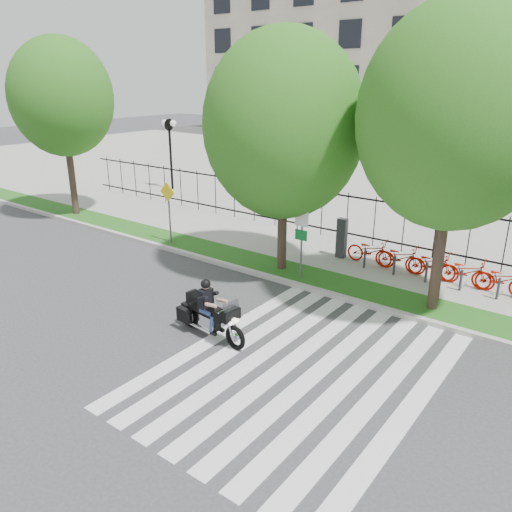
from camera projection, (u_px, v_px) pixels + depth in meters
The scene contains 15 objects.
ground at pixel (161, 314), 14.59m from camera, with size 120.00×120.00×0.00m, color #343436.
curb at pixel (248, 271), 17.64m from camera, with size 60.00×0.20×0.15m, color #B0ADA5.
grass_verge at pixel (262, 264), 18.27m from camera, with size 60.00×1.50×0.15m, color #1B5214.
sidewalk at pixel (299, 247), 20.15m from camera, with size 60.00×3.50×0.15m, color #A09E95.
plaza at pixel (440, 180), 33.30m from camera, with size 80.00×34.00×0.10m, color #A09E95.
crosswalk_stripes at pixel (301, 369), 11.84m from camera, with size 5.70×8.00×0.01m, color silver, non-canonical shape.
iron_fence at pixel (322, 212), 21.09m from camera, with size 30.00×0.06×2.00m, color black, non-canonical shape.
lamp_post_left at pixel (170, 137), 29.31m from camera, with size 1.06×0.70×4.25m.
street_tree_0 at pixel (62, 97), 22.90m from camera, with size 4.69×4.69×8.20m.
street_tree_1 at pixel (284, 126), 16.08m from camera, with size 5.29×5.29×7.96m.
street_tree_2 at pixel (457, 117), 12.85m from camera, with size 5.20×5.20×8.42m.
bike_share_station at pixel (464, 271), 16.10m from camera, with size 8.89×0.86×1.50m.
sign_pole_regulatory at pixel (301, 232), 16.36m from camera, with size 0.50×0.09×2.50m.
sign_pole_warning at pixel (169, 204), 19.92m from camera, with size 0.78×0.09×2.49m.
motorcycle_rider at pixel (210, 315), 13.13m from camera, with size 2.52×0.84×1.94m.
Camera 1 is at (10.15, -8.79, 6.56)m, focal length 35.00 mm.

